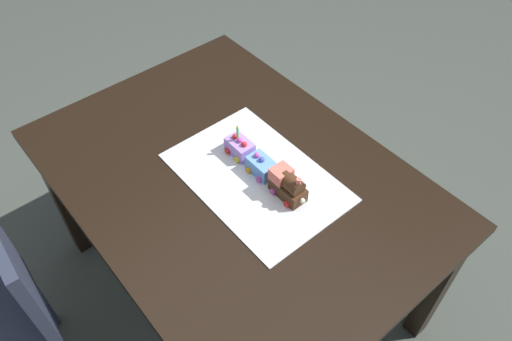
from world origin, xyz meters
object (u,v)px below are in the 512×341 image
at_px(dining_table, 234,195).
at_px(cake_car_gondola_lavender, 240,147).
at_px(birthday_candle, 238,131).
at_px(cake_car_flatbed_sky_blue, 262,166).
at_px(cake_locomotive, 288,185).
at_px(chair, 1,316).

bearing_deg(dining_table, cake_car_gondola_lavender, -51.71).
bearing_deg(birthday_candle, cake_car_gondola_lavender, -180.00).
bearing_deg(dining_table, birthday_candle, -47.75).
xyz_separation_m(cake_car_flatbed_sky_blue, birthday_candle, (0.13, 0.00, 0.07)).
xyz_separation_m(cake_locomotive, birthday_candle, (0.26, -0.00, 0.05)).
height_order(chair, cake_car_gondola_lavender, chair).
bearing_deg(chair, cake_car_flatbed_sky_blue, 77.66).
distance_m(chair, cake_car_gondola_lavender, 0.97).
height_order(cake_locomotive, cake_car_flatbed_sky_blue, cake_locomotive).
distance_m(chair, birthday_candle, 0.99).
xyz_separation_m(cake_car_flatbed_sky_blue, cake_car_gondola_lavender, (0.12, 0.00, 0.00)).
bearing_deg(chair, dining_table, 79.73).
xyz_separation_m(dining_table, birthday_candle, (0.07, -0.08, 0.21)).
distance_m(cake_locomotive, birthday_candle, 0.26).
bearing_deg(chair, cake_locomotive, 70.40).
bearing_deg(cake_car_flatbed_sky_blue, dining_table, 56.07).
bearing_deg(birthday_candle, dining_table, 132.25).
xyz_separation_m(dining_table, cake_locomotive, (-0.18, -0.08, 0.16)).
bearing_deg(cake_car_flatbed_sky_blue, chair, 74.71).
relative_size(cake_locomotive, cake_car_flatbed_sky_blue, 1.40).
relative_size(dining_table, cake_car_flatbed_sky_blue, 14.00).
bearing_deg(dining_table, chair, 76.79).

